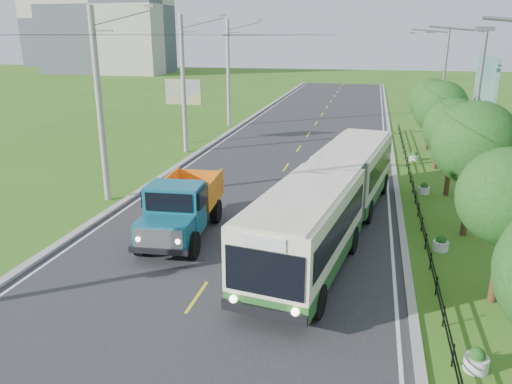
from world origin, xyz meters
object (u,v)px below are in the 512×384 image
(planter_far, at_px, (414,157))
(billboard_right, at_px, (485,89))
(planter_front, at_px, (476,361))
(pole_near, at_px, (100,106))
(tree_second, at_px, (508,201))
(billboard_left, at_px, (183,96))
(dump_truck, at_px, (182,204))
(pole_mid, at_px, (184,84))
(bus, at_px, (333,193))
(planter_mid, at_px, (424,189))
(tree_back, at_px, (432,102))
(tree_third, at_px, (475,148))
(tree_fourth, at_px, (454,132))
(streetlight_mid, at_px, (473,108))
(tree_fifth, at_px, (441,111))
(pole_far, at_px, (229,73))
(planter_near, at_px, (441,244))
(streetlight_far, at_px, (441,84))

(planter_far, relative_size, billboard_right, 0.09)
(planter_front, bearing_deg, pole_near, 146.88)
(tree_second, relative_size, billboard_left, 1.02)
(planter_front, distance_m, dump_truck, 13.15)
(pole_mid, distance_m, bus, 19.13)
(planter_mid, height_order, billboard_left, billboard_left)
(planter_front, relative_size, billboard_left, 0.13)
(pole_near, xyz_separation_m, tree_back, (18.12, 17.14, -1.44))
(tree_third, xyz_separation_m, billboard_left, (-19.36, 15.86, -0.12))
(tree_third, bearing_deg, tree_fourth, 90.00)
(billboard_right, bearing_deg, streetlight_mid, -105.44)
(planter_far, xyz_separation_m, billboard_left, (-18.10, 2.00, 3.58))
(billboard_left, height_order, dump_truck, billboard_left)
(tree_fifth, relative_size, planter_mid, 8.66)
(dump_truck, bearing_deg, planter_front, -36.92)
(tree_second, distance_m, bus, 7.56)
(tree_third, height_order, billboard_left, tree_third)
(pole_far, height_order, bus, pole_far)
(planter_far, bearing_deg, planter_front, -90.00)
(streetlight_mid, distance_m, bus, 10.31)
(planter_far, bearing_deg, planter_near, -90.00)
(streetlight_mid, height_order, planter_far, streetlight_mid)
(tree_back, bearing_deg, tree_second, -90.00)
(streetlight_mid, bearing_deg, billboard_left, 153.60)
(pole_far, distance_m, streetlight_far, 19.56)
(planter_mid, bearing_deg, billboard_right, 58.34)
(tree_fifth, bearing_deg, dump_truck, -129.15)
(planter_front, bearing_deg, tree_back, 87.44)
(pole_mid, relative_size, streetlight_mid, 1.10)
(tree_fifth, xyz_separation_m, billboard_left, (-19.36, 3.86, 0.01))
(pole_near, bearing_deg, planter_front, -33.12)
(streetlight_mid, distance_m, billboard_right, 6.24)
(pole_near, height_order, tree_fourth, pole_near)
(planter_mid, bearing_deg, tree_fifth, 78.44)
(billboard_right, height_order, dump_truck, billboard_right)
(pole_near, xyz_separation_m, streetlight_far, (18.90, 19.00, -0.19))
(pole_far, relative_size, planter_far, 14.93)
(streetlight_mid, height_order, planter_front, streetlight_mid)
(bus, bearing_deg, tree_fourth, 60.93)
(tree_second, bearing_deg, pole_near, 159.26)
(billboard_right, bearing_deg, dump_truck, -134.57)
(pole_near, relative_size, bus, 0.59)
(planter_far, bearing_deg, tree_fourth, -80.92)
(planter_mid, bearing_deg, bus, -122.04)
(billboard_right, bearing_deg, pole_near, -151.86)
(planter_front, bearing_deg, billboard_right, 80.45)
(pole_far, relative_size, billboard_right, 1.37)
(planter_mid, distance_m, billboard_right, 8.68)
(tree_third, relative_size, tree_fifth, 1.03)
(tree_back, bearing_deg, streetlight_far, 67.08)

